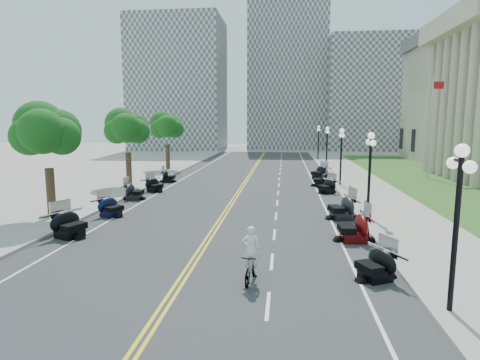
{
  "coord_description": "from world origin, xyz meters",
  "views": [
    {
      "loc": [
        3.63,
        -19.85,
        5.72
      ],
      "look_at": [
        0.85,
        5.3,
        2.0
      ],
      "focal_mm": 30.0,
      "sensor_mm": 36.0,
      "label": 1
    }
  ],
  "objects": [
    {
      "name": "cyclist_rider",
      "position": [
        2.51,
        -6.2,
        1.95
      ],
      "size": [
        0.63,
        0.41,
        1.72
      ],
      "primitive_type": "imported",
      "rotation": [
        0.0,
        0.0,
        3.14
      ],
      "color": "white",
      "rests_on": "bicycle"
    },
    {
      "name": "motorcycle_s_8",
      "position": [
        -6.84,
        11.43,
        0.63
      ],
      "size": [
        2.48,
        2.48,
        1.26
      ],
      "primitive_type": null,
      "rotation": [
        0.0,
        0.0,
        1.01
      ],
      "color": "black",
      "rests_on": "road"
    },
    {
      "name": "motorcycle_n_6",
      "position": [
        7.06,
        3.71,
        0.77
      ],
      "size": [
        2.62,
        2.62,
        1.53
      ],
      "primitive_type": null,
      "rotation": [
        0.0,
        0.0,
        -1.35
      ],
      "color": "black",
      "rests_on": "road"
    },
    {
      "name": "motorcycle_n_9",
      "position": [
        6.88,
        15.74,
        0.69
      ],
      "size": [
        1.99,
        1.99,
        1.38
      ],
      "primitive_type": null,
      "rotation": [
        0.0,
        0.0,
        -1.56
      ],
      "color": "black",
      "rests_on": "road"
    },
    {
      "name": "lane_dash_19",
      "position": [
        3.2,
        52.0,
        0.01
      ],
      "size": [
        0.12,
        2.0,
        0.0
      ],
      "primitive_type": "cube",
      "color": "white",
      "rests_on": "road"
    },
    {
      "name": "motorcycle_s_5",
      "position": [
        -6.89,
        -1.62,
        0.74
      ],
      "size": [
        2.76,
        2.76,
        1.47
      ],
      "primitive_type": null,
      "rotation": [
        0.0,
        0.0,
        1.17
      ],
      "color": "black",
      "rests_on": "road"
    },
    {
      "name": "motorcycle_n_8",
      "position": [
        7.07,
        12.33,
        0.64
      ],
      "size": [
        2.54,
        2.54,
        1.28
      ],
      "primitive_type": null,
      "rotation": [
        0.0,
        0.0,
        -0.98
      ],
      "color": "black",
      "rests_on": "road"
    },
    {
      "name": "motorcycle_n_5",
      "position": [
        7.02,
        -0.73,
        0.77
      ],
      "size": [
        2.35,
        2.35,
        1.54
      ],
      "primitive_type": null,
      "rotation": [
        0.0,
        0.0,
        -1.5
      ],
      "color": "#590A0C",
      "rests_on": "road"
    },
    {
      "name": "motorcycle_n_4",
      "position": [
        6.99,
        -5.49,
        0.64
      ],
      "size": [
        2.45,
        2.45,
        1.27
      ],
      "primitive_type": null,
      "rotation": [
        0.0,
        0.0,
        -1.1
      ],
      "color": "black",
      "rests_on": "road"
    },
    {
      "name": "street_lamp_4",
      "position": [
        8.6,
        28.0,
        2.6
      ],
      "size": [
        0.5,
        1.2,
        4.9
      ],
      "primitive_type": null,
      "color": "black",
      "rests_on": "sidewalk_north"
    },
    {
      "name": "edge_line_north",
      "position": [
        6.4,
        10.0,
        0.01
      ],
      "size": [
        0.12,
        90.0,
        0.0
      ],
      "primitive_type": "cube",
      "color": "white",
      "rests_on": "road"
    },
    {
      "name": "lane_dash_18",
      "position": [
        3.2,
        48.0,
        0.01
      ],
      "size": [
        0.12,
        2.0,
        0.0
      ],
      "primitive_type": "cube",
      "color": "white",
      "rests_on": "road"
    },
    {
      "name": "lane_dash_13",
      "position": [
        3.2,
        28.0,
        0.01
      ],
      "size": [
        0.12,
        2.0,
        0.0
      ],
      "primitive_type": "cube",
      "color": "white",
      "rests_on": "road"
    },
    {
      "name": "street_lamp_5",
      "position": [
        8.6,
        40.0,
        2.6
      ],
      "size": [
        0.5,
        1.2,
        4.9
      ],
      "primitive_type": null,
      "color": "black",
      "rests_on": "sidewalk_north"
    },
    {
      "name": "lane_dash_7",
      "position": [
        3.2,
        4.0,
        0.01
      ],
      "size": [
        0.12,
        2.0,
        0.0
      ],
      "primitive_type": "cube",
      "color": "white",
      "rests_on": "road"
    },
    {
      "name": "street_lamp_1",
      "position": [
        8.6,
        -8.0,
        2.6
      ],
      "size": [
        0.5,
        1.2,
        4.9
      ],
      "primitive_type": null,
      "color": "black",
      "rests_on": "sidewalk_north"
    },
    {
      "name": "motorcycle_s_9",
      "position": [
        -7.21,
        16.63,
        0.63
      ],
      "size": [
        1.83,
        1.83,
        1.25
      ],
      "primitive_type": null,
      "rotation": [
        0.0,
        0.0,
        1.59
      ],
      "color": "black",
      "rests_on": "road"
    },
    {
      "name": "lane_dash_6",
      "position": [
        3.2,
        0.0,
        0.01
      ],
      "size": [
        0.12,
        2.0,
        0.0
      ],
      "primitive_type": "cube",
      "color": "white",
      "rests_on": "road"
    },
    {
      "name": "lane_dash_11",
      "position": [
        3.2,
        20.0,
        0.01
      ],
      "size": [
        0.12,
        2.0,
        0.0
      ],
      "primitive_type": "cube",
      "color": "white",
      "rests_on": "road"
    },
    {
      "name": "tree_4",
      "position": [
        -10.0,
        26.0,
        4.75
      ],
      "size": [
        4.8,
        4.8,
        9.2
      ],
      "primitive_type": null,
      "color": "#235619",
      "rests_on": "sidewalk_south"
    },
    {
      "name": "tree_3",
      "position": [
        -10.0,
        14.0,
        4.75
      ],
      "size": [
        4.8,
        4.8,
        9.2
      ],
      "primitive_type": null,
      "color": "#235619",
      "rests_on": "sidewalk_south"
    },
    {
      "name": "lane_dash_5",
      "position": [
        3.2,
        -4.0,
        0.01
      ],
      "size": [
        0.12,
        2.0,
        0.0
      ],
      "primitive_type": "cube",
      "color": "white",
      "rests_on": "road"
    },
    {
      "name": "lane_dash_9",
      "position": [
        3.2,
        12.0,
        0.01
      ],
      "size": [
        0.12,
        2.0,
        0.0
      ],
      "primitive_type": "cube",
      "color": "white",
      "rests_on": "road"
    },
    {
      "name": "centerline_yellow_a",
      "position": [
        -0.12,
        10.0,
        0.01
      ],
      "size": [
        0.12,
        90.0,
        0.0
      ],
      "primitive_type": "cube",
      "color": "yellow",
      "rests_on": "road"
    },
    {
      "name": "lane_dash_4",
      "position": [
        3.2,
        -8.0,
        0.01
      ],
      "size": [
        0.12,
        2.0,
        0.0
      ],
      "primitive_type": "cube",
      "color": "white",
      "rests_on": "road"
    },
    {
      "name": "lane_dash_17",
      "position": [
        3.2,
        44.0,
        0.01
      ],
      "size": [
        0.12,
        2.0,
        0.0
      ],
      "primitive_type": "cube",
      "color": "white",
      "rests_on": "road"
    },
    {
      "name": "lawn",
      "position": [
        17.5,
        18.0,
        0.05
      ],
      "size": [
        9.0,
        60.0,
        0.1
      ],
      "primitive_type": "cube",
      "color": "#356023",
      "rests_on": "ground"
    },
    {
      "name": "distant_block_c",
      "position": [
        22.0,
        65.0,
        11.0
      ],
      "size": [
        20.0,
        14.0,
        22.0
      ],
      "primitive_type": "cube",
      "color": "gray",
      "rests_on": "ground"
    },
    {
      "name": "centerline_yellow_b",
      "position": [
        0.12,
        10.0,
        0.01
      ],
      "size": [
        0.12,
        90.0,
        0.0
      ],
      "primitive_type": "cube",
      "color": "yellow",
      "rests_on": "road"
    },
    {
      "name": "sidewalk_south",
      "position": [
        -10.5,
        10.0,
        0.07
      ],
      "size": [
        5.0,
        90.0,
        0.15
      ],
      "primitive_type": "cube",
      "color": "#9E9991",
      "rests_on": "ground"
    },
    {
      "name": "lane_dash_10",
      "position": [
        3.2,
        16.0,
        0.01
      ],
      "size": [
        0.12,
        2.0,
        0.0
      ],
      "primitive_type": "cube",
      "color": "white",
      "rests_on": "road"
    },
    {
      "name": "lane_dash_8",
      "position": [
        3.2,
        8.0,
        0.01
      ],
      "size": [
        0.12,
        2.0,
        0.0
      ],
      "primitive_type": "cube",
      "color": "white",
      "rests_on": "road"
    },
    {
      "name": "lane_dash_15",
      "position": [
        3.2,
        36.0,
        0.01
      ],
      "size": [
        0.12,
        2.0,
        0.0
      ],
      "primitive_type": "cube",
      "color": "white",
      "rests_on": "road"
    },
    {
      "name": "motorcycle_s_6",
      "position": [
        -6.72,
        2.84,
        0.65
      ],
      "size": [
        2.48,
        2.48,
        1.31
      ],
      "primitive_type": null,
      "rotation": [
        0.0,
        0.0,
        1.14
      ],
      "color": "black",
      "rests_on": "road"
    },
    {
      "name": "road",
      "position": [
        0.0,
        10.0,
        0.0
      ],
      "size": [
        16.0,
        90.0,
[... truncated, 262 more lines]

